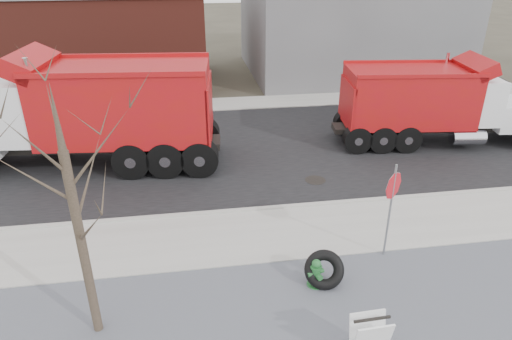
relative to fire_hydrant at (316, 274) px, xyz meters
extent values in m
plane|color=#383328|center=(-1.56, 1.97, -0.34)|extent=(120.00, 120.00, 0.00)
cube|color=#9E9B93|center=(-1.56, 2.22, -0.31)|extent=(60.00, 2.50, 0.06)
cube|color=#9E9B93|center=(-1.56, 3.52, -0.28)|extent=(60.00, 0.15, 0.11)
cube|color=black|center=(-1.56, 8.27, -0.33)|extent=(60.00, 9.40, 0.02)
cube|color=#9E9B93|center=(-1.56, 13.97, -0.31)|extent=(60.00, 2.00, 0.06)
cube|color=slate|center=(7.44, 19.97, 3.66)|extent=(12.00, 10.00, 8.00)
cube|color=maroon|center=(-11.56, 18.97, 2.16)|extent=(20.00, 8.00, 5.00)
cylinder|color=#382D23|center=(-4.76, -0.63, 1.66)|extent=(0.18, 0.18, 4.00)
cone|color=#382D23|center=(-4.76, -0.63, 4.26)|extent=(0.14, 0.14, 1.20)
cylinder|color=#2D7740|center=(0.00, 0.01, -0.31)|extent=(0.39, 0.39, 0.05)
cylinder|color=#2D7740|center=(0.00, 0.01, -0.04)|extent=(0.20, 0.20, 0.53)
cylinder|color=#2D7740|center=(0.00, 0.01, 0.19)|extent=(0.27, 0.27, 0.04)
sphere|color=#2D7740|center=(0.00, 0.01, 0.28)|extent=(0.21, 0.21, 0.21)
cylinder|color=#2D7740|center=(0.00, 0.01, 0.37)|extent=(0.04, 0.04, 0.05)
cylinder|color=#2D7740|center=(-0.15, -0.04, 0.04)|extent=(0.13, 0.12, 0.10)
cylinder|color=#2D7740|center=(0.14, 0.05, 0.04)|extent=(0.13, 0.12, 0.10)
cylinder|color=#2D7740|center=(0.04, -0.14, 0.02)|extent=(0.16, 0.14, 0.13)
torus|color=black|center=(0.21, 0.04, 0.07)|extent=(1.04, 0.90, 0.89)
cylinder|color=gray|center=(2.04, 0.87, 0.94)|extent=(0.05, 0.05, 2.56)
cylinder|color=red|center=(2.04, 0.87, 1.67)|extent=(0.57, 0.44, 0.69)
cube|color=white|center=(0.41, -2.07, 0.17)|extent=(0.71, 0.27, 0.96)
cube|color=black|center=(0.41, -2.18, 0.65)|extent=(0.71, 0.07, 0.04)
cube|color=black|center=(7.04, 7.76, 0.31)|extent=(8.18, 1.76, 0.21)
cube|color=white|center=(8.32, 7.62, 1.49)|extent=(1.76, 2.35, 1.71)
cube|color=black|center=(9.06, 7.53, 1.97)|extent=(0.27, 1.90, 0.76)
cube|color=#9E110D|center=(5.81, 7.90, 1.59)|extent=(4.99, 2.81, 2.09)
cylinder|color=silver|center=(7.57, 8.61, 1.92)|extent=(0.15, 0.15, 2.28)
cylinder|color=black|center=(10.52, 8.40, 0.21)|extent=(1.07, 0.40, 1.05)
cylinder|color=black|center=(4.78, 8.94, 0.21)|extent=(1.07, 0.40, 1.05)
cylinder|color=black|center=(4.57, 7.13, 0.21)|extent=(1.07, 0.40, 1.05)
cube|color=black|center=(-6.23, 7.69, 0.41)|extent=(9.41, 1.91, 0.25)
cube|color=white|center=(-8.15, 7.88, 1.86)|extent=(2.08, 2.80, 2.06)
cube|color=#9E110D|center=(-4.75, 7.54, 1.97)|extent=(5.97, 3.30, 2.52)
cylinder|color=silver|center=(-7.41, 6.71, 2.37)|extent=(0.18, 0.18, 2.75)
cylinder|color=black|center=(-3.49, 6.31, 0.31)|extent=(1.29, 0.47, 1.26)
cylinder|color=black|center=(-3.28, 8.50, 0.31)|extent=(1.29, 0.47, 1.26)
camera|label=1|loc=(-2.64, -8.03, 6.71)|focal=32.00mm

